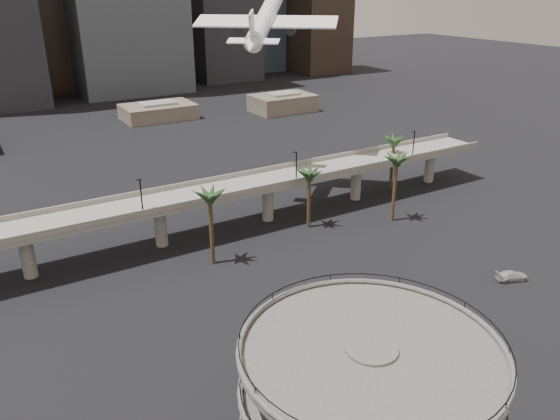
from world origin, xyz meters
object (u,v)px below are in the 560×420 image
airborne_jet (266,18)px  car_c (512,276)px  parking_ramp (367,409)px  overpass (216,196)px  car_b (428,309)px  car_a (342,357)px

airborne_jet → car_c: airborne_jet is taller
airborne_jet → car_c: size_ratio=5.32×
parking_ramp → overpass: bearing=77.6°
car_c → overpass: bearing=59.4°
parking_ramp → airborne_jet: size_ratio=0.81×
overpass → airborne_jet: bearing=38.7°
car_b → parking_ramp: bearing=103.9°
car_a → car_b: 17.09m
parking_ramp → car_c: size_ratio=4.31×
car_a → car_c: bearing=-73.5°
overpass → car_b: size_ratio=26.45×
airborne_jet → car_b: 67.85m
parking_ramp → car_a: size_ratio=4.84×
airborne_jet → car_b: (-6.44, -57.03, -36.19)m
car_c → parking_ramp: bearing=132.9°
overpass → car_a: size_ratio=28.33×
car_c → car_b: bearing=111.3°
car_c → airborne_jet: bearing=33.0°
parking_ramp → car_b: (26.78, 18.20, -9.03)m
parking_ramp → airborne_jet: 86.60m
overpass → car_b: bearing=-71.3°
parking_ramp → airborne_jet: bearing=66.2°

